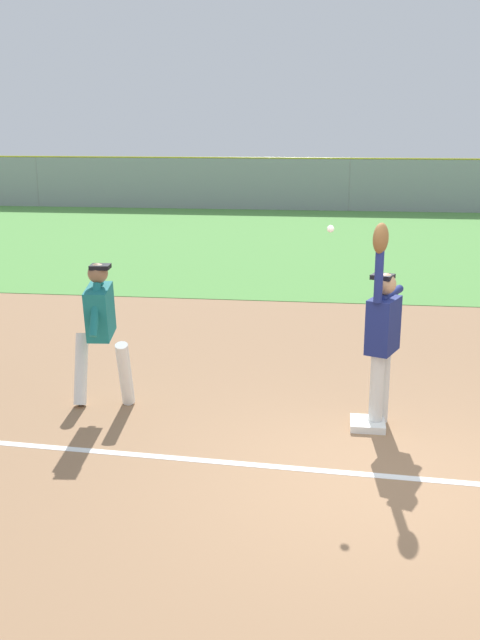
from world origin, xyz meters
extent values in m
plane|color=#936D4C|center=(0.00, 0.00, 0.00)|extent=(71.58, 71.58, 0.00)
cube|color=#549342|center=(0.00, 14.42, 0.01)|extent=(49.72, 15.03, 0.01)
cube|color=white|center=(-0.12, 1.15, 0.04)|extent=(0.38, 0.38, 0.08)
cylinder|color=silver|center=(0.03, 1.35, 0.42)|extent=(0.20, 0.20, 0.85)
cylinder|color=silver|center=(-0.04, 1.17, 0.42)|extent=(0.20, 0.20, 0.85)
cube|color=navy|center=(0.00, 1.26, 1.15)|extent=(0.41, 0.51, 0.60)
sphere|color=tan|center=(0.00, 1.26, 1.60)|extent=(0.30, 0.30, 0.23)
cube|color=black|center=(-0.03, 1.27, 1.68)|extent=(0.28, 0.27, 0.05)
cylinder|color=navy|center=(-0.09, 1.05, 1.76)|extent=(0.12, 0.12, 0.62)
cylinder|color=navy|center=(0.08, 1.46, 1.45)|extent=(0.32, 0.61, 0.09)
ellipsoid|color=brown|center=(-0.09, 1.05, 2.12)|extent=(0.24, 0.31, 0.32)
cylinder|color=white|center=(-2.92, 1.36, 0.42)|extent=(0.19, 0.44, 0.85)
cylinder|color=white|center=(-3.49, 1.47, 0.42)|extent=(0.19, 0.44, 0.85)
cube|color=#197272|center=(-3.21, 1.42, 1.15)|extent=(0.31, 0.55, 0.66)
sphere|color=#8C6647|center=(-3.21, 1.42, 1.60)|extent=(0.25, 0.25, 0.23)
cube|color=black|center=(-3.18, 1.42, 1.68)|extent=(0.24, 0.22, 0.05)
cylinder|color=#197272|center=(-3.23, 1.64, 1.23)|extent=(0.13, 0.41, 0.58)
cylinder|color=#197272|center=(-3.19, 1.20, 1.23)|extent=(0.13, 0.41, 0.58)
sphere|color=white|center=(-0.60, 1.04, 2.21)|extent=(0.07, 0.07, 0.07)
cube|color=#93999E|center=(0.00, 21.94, 0.98)|extent=(49.72, 0.06, 1.95)
cylinder|color=yellow|center=(0.00, 21.94, 1.98)|extent=(49.72, 0.06, 0.06)
cylinder|color=gray|center=(-12.43, 21.94, 0.98)|extent=(0.08, 0.08, 1.95)
cylinder|color=gray|center=(0.00, 21.94, 0.98)|extent=(0.08, 0.08, 1.95)
cube|color=#1E6B33|center=(-5.18, 25.68, 0.57)|extent=(4.59, 2.39, 0.55)
cube|color=#2D333D|center=(-5.18, 25.68, 1.05)|extent=(2.39, 1.99, 0.40)
cylinder|color=black|center=(-3.63, 26.45, 0.30)|extent=(0.62, 0.29, 0.60)
cylinder|color=black|center=(-3.85, 24.56, 0.30)|extent=(0.62, 0.29, 0.60)
cylinder|color=black|center=(-6.51, 26.79, 0.30)|extent=(0.62, 0.29, 0.60)
cylinder|color=black|center=(-6.73, 24.90, 0.30)|extent=(0.62, 0.29, 0.60)
cube|color=#B7B7BC|center=(1.18, 26.01, 0.57)|extent=(4.58, 2.36, 0.55)
cube|color=#2D333D|center=(1.18, 26.01, 1.05)|extent=(2.37, 1.97, 0.40)
cylinder|color=black|center=(2.72, 26.80, 0.30)|extent=(0.62, 0.28, 0.60)
cylinder|color=black|center=(2.52, 24.91, 0.30)|extent=(0.62, 0.28, 0.60)
cylinder|color=black|center=(-0.16, 27.10, 0.30)|extent=(0.62, 0.28, 0.60)
cylinder|color=black|center=(-0.36, 25.22, 0.30)|extent=(0.62, 0.28, 0.60)
camera|label=1|loc=(-0.57, -6.40, 3.25)|focal=40.73mm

